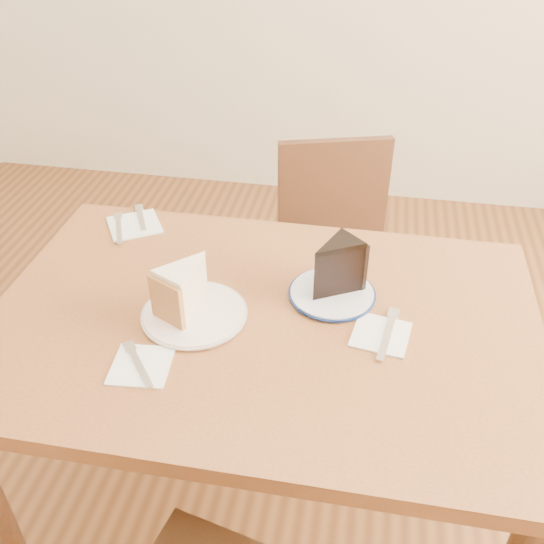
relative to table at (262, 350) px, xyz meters
The scene contains 14 objects.
ground 0.65m from the table, ahead, with size 4.00×4.00×0.00m, color #4A2813.
table is the anchor object (origin of this frame).
chair_far 0.65m from the table, 78.43° to the left, with size 0.52×0.52×0.85m.
plate_cream 0.18m from the table, behind, with size 0.22×0.22×0.01m, color white.
plate_navy 0.20m from the table, 35.74° to the left, with size 0.19×0.19×0.01m, color white.
carrot_cake 0.23m from the table, behind, with size 0.09×0.12×0.10m, color white, non-canonical shape.
chocolate_cake 0.24m from the table, 36.85° to the left, with size 0.08×0.11×0.12m, color black, non-canonical shape.
napkin_cream 0.30m from the table, 137.35° to the right, with size 0.12×0.12×0.00m, color white.
napkin_navy 0.28m from the table, ahead, with size 0.12×0.12×0.00m, color white.
napkin_spare 0.53m from the table, 142.83° to the left, with size 0.13×0.13×0.00m, color white.
fork_cream 0.30m from the table, 137.71° to the right, with size 0.01×0.14×0.00m, color silver.
knife_navy 0.29m from the table, ahead, with size 0.02×0.17×0.00m, color silver.
fork_spare 0.54m from the table, 139.51° to the left, with size 0.01×0.14×0.00m, color silver.
knife_spare 0.54m from the table, 147.51° to the left, with size 0.01×0.16×0.00m, color silver.
Camera 1 is at (0.20, -0.99, 1.61)m, focal length 40.00 mm.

